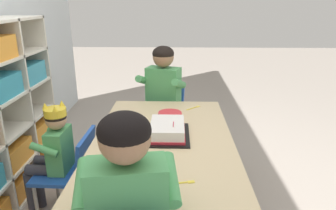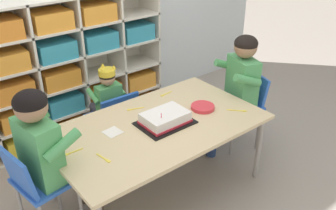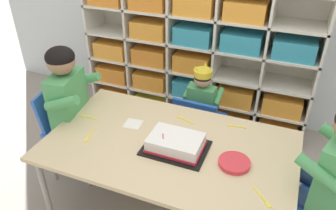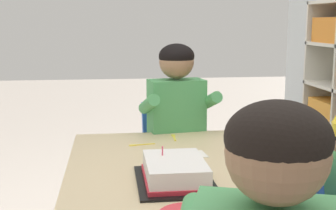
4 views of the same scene
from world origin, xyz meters
name	(u,v)px [view 1 (image 1 of 4)]	position (x,y,z in m)	size (l,w,h in m)	color
activity_table	(163,144)	(0.00, 0.00, 0.55)	(1.52, 0.89, 0.58)	#D1B789
classroom_chair_blue	(72,167)	(0.00, 0.62, 0.36)	(0.38, 0.37, 0.60)	#1E4CA8
child_with_crown	(53,148)	(0.00, 0.72, 0.51)	(0.30, 0.31, 0.82)	#4C9E5B
adult_helper_seated	(128,200)	(-0.75, 0.11, 0.66)	(0.45, 0.44, 1.06)	#4C9E5B
classroom_chair_guest_side	(165,110)	(0.99, 0.02, 0.42)	(0.43, 0.42, 0.67)	blue
guest_at_table_side	(161,91)	(0.88, 0.06, 0.64)	(0.48, 0.46, 1.04)	#4C9E5B
birthday_cake_on_tray	(167,130)	(0.05, -0.02, 0.62)	(0.38, 0.29, 0.12)	black
paper_plate_stack	(170,114)	(0.41, -0.03, 0.60)	(0.18, 0.18, 0.03)	#DB333D
paper_napkin_square	(141,162)	(-0.30, 0.11, 0.58)	(0.11, 0.11, 0.00)	white
fork_beside_plate_stack	(184,182)	(-0.50, -0.12, 0.58)	(0.04, 0.13, 0.00)	yellow
fork_near_child_seat	(194,108)	(0.60, -0.23, 0.58)	(0.11, 0.12, 0.00)	yellow
fork_by_napkin	(120,118)	(0.34, 0.34, 0.58)	(0.12, 0.03, 0.00)	yellow
fork_scattered_mid_table	(143,198)	(-0.63, 0.06, 0.58)	(0.13, 0.02, 0.00)	yellow
fork_near_cake_tray	(119,138)	(0.00, 0.29, 0.58)	(0.13, 0.06, 0.00)	yellow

